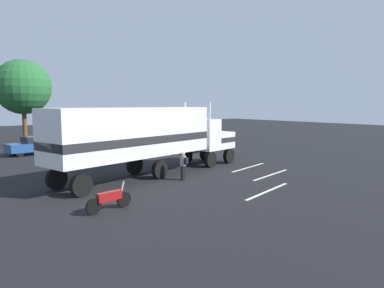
# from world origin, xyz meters

# --- Properties ---
(ground_plane) EXTENTS (120.00, 120.00, 0.00)m
(ground_plane) POSITION_xyz_m (0.00, 0.00, 0.00)
(ground_plane) COLOR black
(lane_stripe_near) EXTENTS (4.28, 1.35, 0.01)m
(lane_stripe_near) POSITION_xyz_m (1.11, -3.50, 0.01)
(lane_stripe_near) COLOR silver
(lane_stripe_near) RESTS_ON ground_plane
(lane_stripe_mid) EXTENTS (4.30, 1.25, 0.01)m
(lane_stripe_mid) POSITION_xyz_m (0.34, -6.16, 0.01)
(lane_stripe_mid) COLOR silver
(lane_stripe_mid) RESTS_ON ground_plane
(lane_stripe_far) EXTENTS (4.29, 1.31, 0.01)m
(lane_stripe_far) POSITION_xyz_m (-3.01, -8.84, 0.01)
(lane_stripe_far) COLOR silver
(lane_stripe_far) RESTS_ON ground_plane
(semi_truck) EXTENTS (14.34, 5.88, 4.50)m
(semi_truck) POSITION_xyz_m (-5.91, -1.91, 2.52)
(semi_truck) COLOR white
(semi_truck) RESTS_ON ground_plane
(person_bystander) EXTENTS (0.40, 0.48, 1.63)m
(person_bystander) POSITION_xyz_m (-4.86, -4.12, 0.89)
(person_bystander) COLOR black
(person_bystander) RESTS_ON ground_plane
(parked_car) EXTENTS (4.62, 2.43, 1.57)m
(parked_car) POSITION_xyz_m (-9.14, 12.29, 0.81)
(parked_car) COLOR #234C8C
(parked_car) RESTS_ON ground_plane
(motorcycle) EXTENTS (2.09, 0.47, 1.12)m
(motorcycle) POSITION_xyz_m (-10.70, -7.17, 0.48)
(motorcycle) COLOR black
(motorcycle) RESTS_ON ground_plane
(tree_left) EXTENTS (5.61, 5.61, 8.93)m
(tree_left) POSITION_xyz_m (-8.47, 19.35, 6.11)
(tree_left) COLOR brown
(tree_left) RESTS_ON ground_plane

